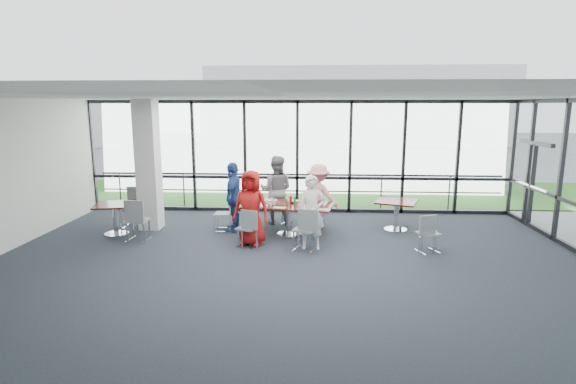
# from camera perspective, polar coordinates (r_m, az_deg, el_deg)

# --- Properties ---
(floor) EXTENTS (12.00, 10.00, 0.02)m
(floor) POSITION_cam_1_polar(r_m,az_deg,el_deg) (8.35, -0.08, -10.54)
(floor) COLOR #222731
(floor) RESTS_ON ground
(ceiling) EXTENTS (12.00, 10.00, 0.04)m
(ceiling) POSITION_cam_1_polar(r_m,az_deg,el_deg) (7.77, -0.08, 12.07)
(ceiling) COLOR white
(ceiling) RESTS_ON ground
(wall_front) EXTENTS (12.00, 0.10, 3.20)m
(wall_front) POSITION_cam_1_polar(r_m,az_deg,el_deg) (3.14, -5.47, -16.57)
(wall_front) COLOR silver
(wall_front) RESTS_ON ground
(curtain_wall_back) EXTENTS (12.00, 0.10, 3.20)m
(curtain_wall_back) POSITION_cam_1_polar(r_m,az_deg,el_deg) (12.84, 1.19, 4.48)
(curtain_wall_back) COLOR white
(curtain_wall_back) RESTS_ON ground
(exit_door) EXTENTS (0.12, 1.60, 2.10)m
(exit_door) POSITION_cam_1_polar(r_m,az_deg,el_deg) (12.93, 28.58, 0.72)
(exit_door) COLOR black
(exit_door) RESTS_ON ground
(structural_column) EXTENTS (0.50, 0.50, 3.20)m
(structural_column) POSITION_cam_1_polar(r_m,az_deg,el_deg) (11.58, -17.31, 3.27)
(structural_column) COLOR silver
(structural_column) RESTS_ON ground
(apron) EXTENTS (80.00, 70.00, 0.02)m
(apron) POSITION_cam_1_polar(r_m,az_deg,el_deg) (18.02, 1.72, 1.15)
(apron) COLOR slate
(apron) RESTS_ON ground
(grass_strip) EXTENTS (80.00, 5.00, 0.01)m
(grass_strip) POSITION_cam_1_polar(r_m,az_deg,el_deg) (16.05, 1.54, 0.04)
(grass_strip) COLOR #2F5E22
(grass_strip) RESTS_ON ground
(hangar_main) EXTENTS (24.00, 10.00, 6.00)m
(hangar_main) POSITION_cam_1_polar(r_m,az_deg,el_deg) (39.91, 8.43, 10.78)
(hangar_main) COLOR silver
(hangar_main) RESTS_ON ground
(hangar_aux) EXTENTS (10.00, 6.00, 4.00)m
(hangar_aux) POSITION_cam_1_polar(r_m,az_deg,el_deg) (40.24, -24.40, 8.51)
(hangar_aux) COLOR silver
(hangar_aux) RESTS_ON ground
(guard_rail) EXTENTS (12.00, 0.06, 0.06)m
(guard_rail) POSITION_cam_1_polar(r_m,az_deg,el_deg) (13.60, 1.26, 0.16)
(guard_rail) COLOR #2D2D33
(guard_rail) RESTS_ON ground
(main_table) EXTENTS (2.23, 1.48, 0.75)m
(main_table) POSITION_cam_1_polar(r_m,az_deg,el_deg) (10.64, 0.09, -2.14)
(main_table) COLOR #3B100B
(main_table) RESTS_ON ground
(side_table_left) EXTENTS (1.06, 1.06, 0.75)m
(side_table_left) POSITION_cam_1_polar(r_m,az_deg,el_deg) (11.44, -21.15, -1.97)
(side_table_left) COLOR #3B100B
(side_table_left) RESTS_ON ground
(side_table_right) EXTENTS (1.20, 1.20, 0.75)m
(side_table_right) POSITION_cam_1_polar(r_m,az_deg,el_deg) (11.35, 13.62, -1.59)
(side_table_right) COLOR #3B100B
(side_table_right) RESTS_ON ground
(diner_near_left) EXTENTS (0.92, 0.71, 1.67)m
(diner_near_left) POSITION_cam_1_polar(r_m,az_deg,el_deg) (9.87, -4.70, -2.04)
(diner_near_left) COLOR #A91411
(diner_near_left) RESTS_ON ground
(diner_near_right) EXTENTS (0.59, 0.44, 1.61)m
(diner_near_right) POSITION_cam_1_polar(r_m,az_deg,el_deg) (9.59, 3.03, -2.61)
(diner_near_right) COLOR white
(diner_near_right) RESTS_ON ground
(diner_far_left) EXTENTS (0.90, 0.60, 1.78)m
(diner_far_left) POSITION_cam_1_polar(r_m,az_deg,el_deg) (11.63, -1.51, 0.26)
(diner_far_left) COLOR gray
(diner_far_left) RESTS_ON ground
(diner_far_right) EXTENTS (1.18, 0.93, 1.62)m
(diner_far_right) POSITION_cam_1_polar(r_m,az_deg,el_deg) (11.27, 3.88, -0.53)
(diner_far_right) COLOR pink
(diner_far_right) RESTS_ON ground
(diner_end) EXTENTS (0.60, 1.03, 1.71)m
(diner_end) POSITION_cam_1_polar(r_m,az_deg,el_deg) (11.01, -6.92, -0.63)
(diner_end) COLOR navy
(diner_end) RESTS_ON ground
(chair_main_nl) EXTENTS (0.53, 0.53, 0.83)m
(chair_main_nl) POSITION_cam_1_polar(r_m,az_deg,el_deg) (9.85, -5.16, -4.59)
(chair_main_nl) COLOR gray
(chair_main_nl) RESTS_ON ground
(chair_main_nr) EXTENTS (0.56, 0.56, 0.91)m
(chair_main_nr) POSITION_cam_1_polar(r_m,az_deg,el_deg) (9.56, 2.14, -4.79)
(chair_main_nr) COLOR gray
(chair_main_nr) RESTS_ON ground
(chair_main_fl) EXTENTS (0.55, 0.55, 0.89)m
(chair_main_fl) POSITION_cam_1_polar(r_m,az_deg,el_deg) (11.80, -1.30, -1.79)
(chair_main_fl) COLOR gray
(chair_main_fl) RESTS_ON ground
(chair_main_fr) EXTENTS (0.44, 0.44, 0.89)m
(chair_main_fr) POSITION_cam_1_polar(r_m,az_deg,el_deg) (11.52, 3.61, -2.12)
(chair_main_fr) COLOR gray
(chair_main_fr) RESTS_ON ground
(chair_main_end) EXTENTS (0.43, 0.43, 0.86)m
(chair_main_end) POSITION_cam_1_polar(r_m,az_deg,el_deg) (11.14, -8.17, -2.75)
(chair_main_end) COLOR gray
(chair_main_end) RESTS_ON ground
(chair_spare_la) EXTENTS (0.50, 0.50, 0.95)m
(chair_spare_la) POSITION_cam_1_polar(r_m,az_deg,el_deg) (10.79, -18.55, -3.42)
(chair_spare_la) COLOR gray
(chair_spare_la) RESTS_ON ground
(chair_spare_lb) EXTENTS (0.53, 0.53, 0.98)m
(chair_spare_lb) POSITION_cam_1_polar(r_m,az_deg,el_deg) (12.00, -19.09, -1.97)
(chair_spare_lb) COLOR gray
(chair_spare_lb) RESTS_ON ground
(chair_spare_r) EXTENTS (0.52, 0.52, 0.82)m
(chair_spare_r) POSITION_cam_1_polar(r_m,az_deg,el_deg) (9.88, 17.38, -5.05)
(chair_spare_r) COLOR gray
(chair_spare_r) RESTS_ON ground
(plate_nl) EXTENTS (0.26, 0.26, 0.01)m
(plate_nl) POSITION_cam_1_polar(r_m,az_deg,el_deg) (10.44, -3.27, -1.74)
(plate_nl) COLOR white
(plate_nl) RESTS_ON main_table
(plate_nr) EXTENTS (0.26, 0.26, 0.01)m
(plate_nr) POSITION_cam_1_polar(r_m,az_deg,el_deg) (10.14, 3.12, -2.12)
(plate_nr) COLOR white
(plate_nr) RESTS_ON main_table
(plate_fl) EXTENTS (0.27, 0.27, 0.01)m
(plate_fl) POSITION_cam_1_polar(r_m,az_deg,el_deg) (11.03, -2.05, -1.04)
(plate_fl) COLOR white
(plate_fl) RESTS_ON main_table
(plate_fr) EXTENTS (0.23, 0.23, 0.01)m
(plate_fr) POSITION_cam_1_polar(r_m,az_deg,el_deg) (10.90, 3.05, -1.19)
(plate_fr) COLOR white
(plate_fr) RESTS_ON main_table
(plate_end) EXTENTS (0.27, 0.27, 0.01)m
(plate_end) POSITION_cam_1_polar(r_m,az_deg,el_deg) (10.79, -4.39, -1.33)
(plate_end) COLOR white
(plate_end) RESTS_ON main_table
(tumbler_a) EXTENTS (0.06, 0.06, 0.13)m
(tumbler_a) POSITION_cam_1_polar(r_m,az_deg,el_deg) (10.49, -1.79, -1.35)
(tumbler_a) COLOR white
(tumbler_a) RESTS_ON main_table
(tumbler_b) EXTENTS (0.07, 0.07, 0.14)m
(tumbler_b) POSITION_cam_1_polar(r_m,az_deg,el_deg) (10.34, 1.59, -1.48)
(tumbler_b) COLOR white
(tumbler_b) RESTS_ON main_table
(tumbler_c) EXTENTS (0.07, 0.07, 0.14)m
(tumbler_c) POSITION_cam_1_polar(r_m,az_deg,el_deg) (10.80, 0.35, -0.94)
(tumbler_c) COLOR white
(tumbler_c) RESTS_ON main_table
(tumbler_d) EXTENTS (0.07, 0.07, 0.14)m
(tumbler_d) POSITION_cam_1_polar(r_m,az_deg,el_deg) (10.67, -4.13, -1.12)
(tumbler_d) COLOR white
(tumbler_d) RESTS_ON main_table
(menu_a) EXTENTS (0.31, 0.25, 0.00)m
(menu_a) POSITION_cam_1_polar(r_m,az_deg,el_deg) (10.25, -1.05, -1.99)
(menu_a) COLOR silver
(menu_a) RESTS_ON main_table
(menu_b) EXTENTS (0.31, 0.23, 0.00)m
(menu_b) POSITION_cam_1_polar(r_m,az_deg,el_deg) (10.10, 4.60, -2.22)
(menu_b) COLOR silver
(menu_b) RESTS_ON main_table
(menu_c) EXTENTS (0.29, 0.21, 0.00)m
(menu_c) POSITION_cam_1_polar(r_m,az_deg,el_deg) (11.00, 1.64, -1.10)
(menu_c) COLOR silver
(menu_c) RESTS_ON main_table
(condiment_caddy) EXTENTS (0.10, 0.07, 0.04)m
(condiment_caddy) POSITION_cam_1_polar(r_m,az_deg,el_deg) (10.69, 0.74, -1.36)
(condiment_caddy) COLOR black
(condiment_caddy) RESTS_ON main_table
(ketchup_bottle) EXTENTS (0.06, 0.06, 0.18)m
(ketchup_bottle) POSITION_cam_1_polar(r_m,az_deg,el_deg) (10.69, 0.30, -0.96)
(ketchup_bottle) COLOR #A51416
(ketchup_bottle) RESTS_ON main_table
(green_bottle) EXTENTS (0.05, 0.05, 0.20)m
(green_bottle) POSITION_cam_1_polar(r_m,az_deg,el_deg) (10.56, 0.85, -1.07)
(green_bottle) COLOR #227E39
(green_bottle) RESTS_ON main_table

